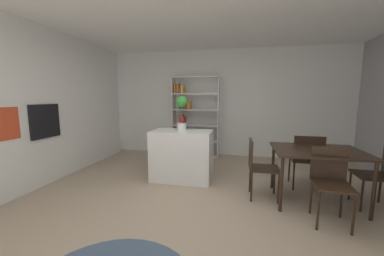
{
  "coord_description": "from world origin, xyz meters",
  "views": [
    {
      "loc": [
        0.61,
        -2.76,
        1.49
      ],
      "look_at": [
        -0.12,
        0.62,
        1.02
      ],
      "focal_mm": 20.76,
      "sensor_mm": 36.0,
      "label": 1
    }
  ],
  "objects_px": {
    "built_in_oven": "(45,121)",
    "kitchen_island": "(182,155)",
    "dining_chair_far": "(307,157)",
    "dining_table": "(317,155)",
    "dining_chair_window_side": "(382,171)",
    "open_bookshelf": "(193,121)",
    "dining_chair_near": "(330,178)",
    "potted_plant_on_island": "(182,109)",
    "dining_chair_island_side": "(258,163)"
  },
  "relations": [
    {
      "from": "dining_table",
      "to": "dining_chair_near",
      "type": "height_order",
      "value": "dining_chair_near"
    },
    {
      "from": "dining_chair_window_side",
      "to": "dining_chair_island_side",
      "type": "bearing_deg",
      "value": -87.47
    },
    {
      "from": "dining_table",
      "to": "dining_chair_window_side",
      "type": "height_order",
      "value": "dining_chair_window_side"
    },
    {
      "from": "built_in_oven",
      "to": "kitchen_island",
      "type": "bearing_deg",
      "value": 17.55
    },
    {
      "from": "open_bookshelf",
      "to": "dining_chair_far",
      "type": "bearing_deg",
      "value": -36.49
    },
    {
      "from": "built_in_oven",
      "to": "dining_chair_window_side",
      "type": "relative_size",
      "value": 0.65
    },
    {
      "from": "potted_plant_on_island",
      "to": "dining_chair_near",
      "type": "relative_size",
      "value": 0.7
    },
    {
      "from": "built_in_oven",
      "to": "dining_table",
      "type": "height_order",
      "value": "built_in_oven"
    },
    {
      "from": "potted_plant_on_island",
      "to": "dining_chair_near",
      "type": "height_order",
      "value": "potted_plant_on_island"
    },
    {
      "from": "kitchen_island",
      "to": "dining_chair_window_side",
      "type": "relative_size",
      "value": 1.23
    },
    {
      "from": "dining_chair_window_side",
      "to": "dining_chair_far",
      "type": "height_order",
      "value": "dining_chair_far"
    },
    {
      "from": "built_in_oven",
      "to": "dining_chair_window_side",
      "type": "bearing_deg",
      "value": 2.46
    },
    {
      "from": "open_bookshelf",
      "to": "dining_chair_island_side",
      "type": "height_order",
      "value": "open_bookshelf"
    },
    {
      "from": "dining_table",
      "to": "dining_chair_window_side",
      "type": "distance_m",
      "value": 0.82
    },
    {
      "from": "built_in_oven",
      "to": "dining_chair_far",
      "type": "xyz_separation_m",
      "value": [
        4.28,
        0.69,
        -0.56
      ]
    },
    {
      "from": "kitchen_island",
      "to": "dining_table",
      "type": "relative_size",
      "value": 0.91
    },
    {
      "from": "open_bookshelf",
      "to": "dining_chair_near",
      "type": "height_order",
      "value": "open_bookshelf"
    },
    {
      "from": "dining_chair_near",
      "to": "dining_chair_window_side",
      "type": "height_order",
      "value": "dining_chair_near"
    },
    {
      "from": "built_in_oven",
      "to": "dining_chair_near",
      "type": "xyz_separation_m",
      "value": [
        4.29,
        -0.25,
        -0.57
      ]
    },
    {
      "from": "dining_table",
      "to": "kitchen_island",
      "type": "bearing_deg",
      "value": 167.24
    },
    {
      "from": "dining_chair_island_side",
      "to": "dining_chair_window_side",
      "type": "bearing_deg",
      "value": -91.34
    },
    {
      "from": "built_in_oven",
      "to": "dining_chair_island_side",
      "type": "relative_size",
      "value": 0.65
    },
    {
      "from": "dining_chair_far",
      "to": "built_in_oven",
      "type": "bearing_deg",
      "value": 10.84
    },
    {
      "from": "built_in_oven",
      "to": "open_bookshelf",
      "type": "bearing_deg",
      "value": 48.48
    },
    {
      "from": "dining_chair_island_side",
      "to": "dining_chair_window_side",
      "type": "distance_m",
      "value": 1.6
    },
    {
      "from": "kitchen_island",
      "to": "dining_chair_far",
      "type": "relative_size",
      "value": 1.19
    },
    {
      "from": "kitchen_island",
      "to": "dining_chair_near",
      "type": "relative_size",
      "value": 1.21
    },
    {
      "from": "kitchen_island",
      "to": "open_bookshelf",
      "type": "relative_size",
      "value": 0.54
    },
    {
      "from": "built_in_oven",
      "to": "kitchen_island",
      "type": "distance_m",
      "value": 2.39
    },
    {
      "from": "dining_chair_near",
      "to": "dining_chair_window_side",
      "type": "xyz_separation_m",
      "value": [
        0.79,
        0.47,
        -0.02
      ]
    },
    {
      "from": "dining_chair_near",
      "to": "dining_chair_far",
      "type": "distance_m",
      "value": 0.94
    },
    {
      "from": "dining_chair_island_side",
      "to": "kitchen_island",
      "type": "bearing_deg",
      "value": 68.52
    },
    {
      "from": "dining_chair_far",
      "to": "dining_chair_window_side",
      "type": "bearing_deg",
      "value": 151.11
    },
    {
      "from": "potted_plant_on_island",
      "to": "dining_chair_near",
      "type": "distance_m",
      "value": 2.46
    },
    {
      "from": "open_bookshelf",
      "to": "dining_chair_near",
      "type": "xyz_separation_m",
      "value": [
        2.23,
        -2.58,
        -0.36
      ]
    },
    {
      "from": "dining_chair_island_side",
      "to": "built_in_oven",
      "type": "bearing_deg",
      "value": 92.36
    },
    {
      "from": "dining_chair_window_side",
      "to": "dining_chair_far",
      "type": "distance_m",
      "value": 0.93
    },
    {
      "from": "dining_chair_window_side",
      "to": "dining_chair_far",
      "type": "relative_size",
      "value": 0.96
    },
    {
      "from": "built_in_oven",
      "to": "dining_chair_near",
      "type": "bearing_deg",
      "value": -3.35
    },
    {
      "from": "dining_table",
      "to": "dining_chair_far",
      "type": "xyz_separation_m",
      "value": [
        -0.0,
        0.47,
        -0.15
      ]
    },
    {
      "from": "dining_chair_window_side",
      "to": "dining_chair_far",
      "type": "xyz_separation_m",
      "value": [
        -0.8,
        0.47,
        0.03
      ]
    },
    {
      "from": "potted_plant_on_island",
      "to": "dining_chair_window_side",
      "type": "bearing_deg",
      "value": -10.78
    },
    {
      "from": "potted_plant_on_island",
      "to": "dining_chair_window_side",
      "type": "xyz_separation_m",
      "value": [
        2.9,
        -0.55,
        -0.76
      ]
    },
    {
      "from": "built_in_oven",
      "to": "dining_chair_island_side",
      "type": "distance_m",
      "value": 3.54
    },
    {
      "from": "open_bookshelf",
      "to": "dining_chair_island_side",
      "type": "relative_size",
      "value": 2.28
    },
    {
      "from": "dining_chair_far",
      "to": "open_bookshelf",
      "type": "bearing_deg",
      "value": -34.82
    },
    {
      "from": "open_bookshelf",
      "to": "dining_chair_far",
      "type": "height_order",
      "value": "open_bookshelf"
    },
    {
      "from": "kitchen_island",
      "to": "dining_chair_island_side",
      "type": "xyz_separation_m",
      "value": [
        1.29,
        -0.47,
        0.07
      ]
    },
    {
      "from": "kitchen_island",
      "to": "dining_chair_near",
      "type": "xyz_separation_m",
      "value": [
        2.09,
        -0.95,
        0.08
      ]
    },
    {
      "from": "kitchen_island",
      "to": "potted_plant_on_island",
      "type": "height_order",
      "value": "potted_plant_on_island"
    }
  ]
}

